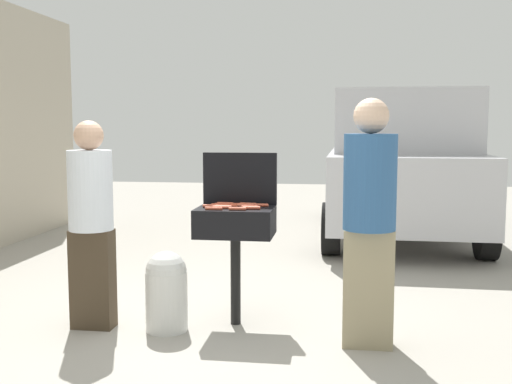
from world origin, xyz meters
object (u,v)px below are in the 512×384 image
Objects in this scene: hot_dog_4 at (223,205)px; bbq_grill at (235,226)px; hot_dog_9 at (238,205)px; hot_dog_11 at (245,206)px; propane_tank at (166,289)px; hot_dog_7 at (214,208)px; hot_dog_13 at (237,209)px; hot_dog_14 at (260,205)px; hot_dog_0 at (223,207)px; hot_dog_15 at (250,208)px; person_left at (91,217)px; hot_dog_5 at (219,205)px; hot_dog_6 at (252,208)px; parked_minivan at (399,164)px; hot_dog_3 at (229,206)px; person_right at (369,214)px; hot_dog_2 at (248,204)px; hot_dog_12 at (211,206)px; hot_dog_8 at (221,207)px; hot_dog_10 at (249,206)px; hot_dog_1 at (225,204)px.

bbq_grill is at bearing -32.47° from hot_dog_4.
hot_dog_9 and hot_dog_11 have the same top height.
hot_dog_7 is at bearing 11.99° from propane_tank.
hot_dog_13 and hot_dog_14 have the same top height.
propane_tank is at bearing -171.01° from hot_dog_13.
hot_dog_0 is 0.21× the size of propane_tank.
hot_dog_15 is 1.22m from person_left.
hot_dog_5 is at bearing -179.13° from hot_dog_11.
hot_dog_14 is at bearing -3.26° from hot_dog_9.
hot_dog_6 is 4.55m from parked_minivan.
hot_dog_3 is 0.10m from hot_dog_9.
hot_dog_0 is 0.07× the size of person_right.
hot_dog_9 and hot_dog_14 have the same top height.
hot_dog_2 is at bearing 31.70° from propane_tank.
bbq_grill is at bearing 6.39° from hot_dog_12.
hot_dog_11 is at bearing -9.83° from hot_dog_4.
hot_dog_14 is at bearing 36.55° from hot_dog_7.
person_left is (-1.08, -0.24, 0.09)m from bbq_grill.
hot_dog_7 and hot_dog_15 have the same top height.
hot_dog_13 is at bearing -25.48° from hot_dog_8.
person_left is at bearing -161.96° from hot_dog_4.
parked_minivan is (1.44, 4.13, 0.08)m from hot_dog_14.
bbq_grill is 7.14× the size of hot_dog_12.
person_right is at bearing -20.79° from hot_dog_4.
hot_dog_8 is 1.00× the size of hot_dog_14.
hot_dog_12 is (-0.05, 0.13, 0.00)m from hot_dog_7.
hot_dog_3 is 1.00× the size of hot_dog_12.
person_left reaches higher than hot_dog_12.
parked_minivan reaches higher than hot_dog_12.
hot_dog_7 reaches higher than propane_tank.
hot_dog_15 is at bearing 117.41° from hot_dog_6.
hot_dog_8 is at bearing -83.39° from hot_dog_4.
hot_dog_15 is at bearing -21.11° from hot_dog_5.
hot_dog_5 is 1.00× the size of hot_dog_8.
hot_dog_7 is at bearing -148.67° from hot_dog_10.
hot_dog_4 is 1.00× the size of hot_dog_11.
propane_tank is at bearing -143.61° from hot_dog_5.
hot_dog_10 is 0.97m from person_right.
person_left is at bearing -165.48° from hot_dog_14.
hot_dog_9 is at bearing 69.34° from parked_minivan.
hot_dog_12 is 1.00× the size of hot_dog_13.
hot_dog_15 is 0.93m from person_right.
person_left reaches higher than hot_dog_7.
parked_minivan is at bearing 70.05° from hot_dog_13.
hot_dog_3 is (0.03, 0.06, 0.00)m from hot_dog_0.
hot_dog_1 is at bearing 152.61° from hot_dog_11.
hot_dog_12 is at bearing -118.54° from hot_dog_1.
hot_dog_10 is 0.06m from hot_dog_11.
hot_dog_10 is at bearing -18.58° from hot_dog_4.
person_right is (1.01, -0.45, 0.01)m from hot_dog_9.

